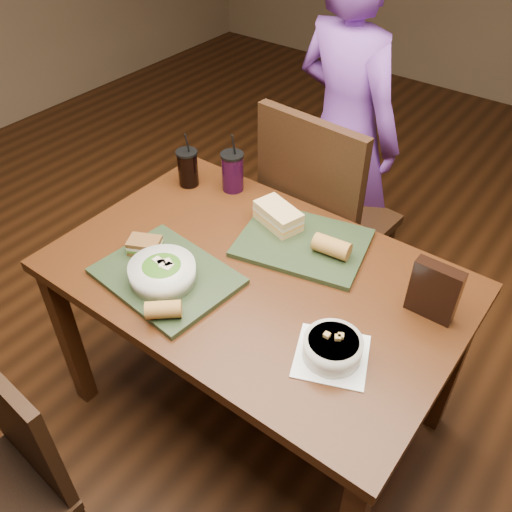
# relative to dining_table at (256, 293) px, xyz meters

# --- Properties ---
(ground) EXTENTS (6.00, 6.00, 0.00)m
(ground) POSITION_rel_dining_table_xyz_m (0.00, 0.00, -0.66)
(ground) COLOR #381C0B
(ground) RESTS_ON ground
(dining_table) EXTENTS (1.30, 0.85, 0.75)m
(dining_table) POSITION_rel_dining_table_xyz_m (0.00, 0.00, 0.00)
(dining_table) COLOR #3F1E0C
(dining_table) RESTS_ON ground
(chair_near) EXTENTS (0.38, 0.38, 0.83)m
(chair_near) POSITION_rel_dining_table_xyz_m (-0.23, -0.85, -0.20)
(chair_near) COLOR black
(chair_near) RESTS_ON ground
(chair_far) EXTENTS (0.49, 0.49, 1.07)m
(chair_far) POSITION_rel_dining_table_xyz_m (-0.11, 0.58, -0.07)
(chair_far) COLOR black
(chair_far) RESTS_ON ground
(diner) EXTENTS (0.64, 0.49, 1.55)m
(diner) POSITION_rel_dining_table_xyz_m (-0.23, 0.95, 0.12)
(diner) COLOR #6D3592
(diner) RESTS_ON ground
(tray_near) EXTENTS (0.45, 0.36, 0.02)m
(tray_near) POSITION_rel_dining_table_xyz_m (-0.21, -0.19, 0.10)
(tray_near) COLOR #212E19
(tray_near) RESTS_ON dining_table
(tray_far) EXTENTS (0.48, 0.41, 0.02)m
(tray_far) POSITION_rel_dining_table_xyz_m (0.04, 0.21, 0.10)
(tray_far) COLOR #212E19
(tray_far) RESTS_ON dining_table
(salad_bowl) EXTENTS (0.21, 0.21, 0.07)m
(salad_bowl) POSITION_rel_dining_table_xyz_m (-0.20, -0.22, 0.14)
(salad_bowl) COLOR silver
(salad_bowl) RESTS_ON tray_near
(soup_bowl) EXTENTS (0.25, 0.25, 0.08)m
(soup_bowl) POSITION_rel_dining_table_xyz_m (0.37, -0.15, 0.13)
(soup_bowl) COLOR white
(soup_bowl) RESTS_ON dining_table
(sandwich_near) EXTENTS (0.12, 0.11, 0.05)m
(sandwich_near) POSITION_rel_dining_table_xyz_m (-0.34, -0.15, 0.13)
(sandwich_near) COLOR #593819
(sandwich_near) RESTS_ON tray_near
(sandwich_far) EXTENTS (0.19, 0.14, 0.07)m
(sandwich_far) POSITION_rel_dining_table_xyz_m (-0.08, 0.23, 0.14)
(sandwich_far) COLOR tan
(sandwich_far) RESTS_ON tray_far
(baguette_near) EXTENTS (0.11, 0.11, 0.05)m
(baguette_near) POSITION_rel_dining_table_xyz_m (-0.09, -0.32, 0.13)
(baguette_near) COLOR #AD7533
(baguette_near) RESTS_ON tray_near
(baguette_far) EXTENTS (0.13, 0.07, 0.06)m
(baguette_far) POSITION_rel_dining_table_xyz_m (0.15, 0.21, 0.14)
(baguette_far) COLOR #AD7533
(baguette_far) RESTS_ON tray_far
(cup_cola) EXTENTS (0.08, 0.08, 0.22)m
(cup_cola) POSITION_rel_dining_table_xyz_m (-0.52, 0.25, 0.16)
(cup_cola) COLOR black
(cup_cola) RESTS_ON dining_table
(cup_berry) EXTENTS (0.09, 0.09, 0.24)m
(cup_berry) POSITION_rel_dining_table_xyz_m (-0.36, 0.33, 0.17)
(cup_berry) COLOR black
(cup_berry) RESTS_ON dining_table
(chip_bag) EXTENTS (0.14, 0.04, 0.18)m
(chip_bag) POSITION_rel_dining_table_xyz_m (0.51, 0.16, 0.18)
(chip_bag) COLOR black
(chip_bag) RESTS_ON dining_table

